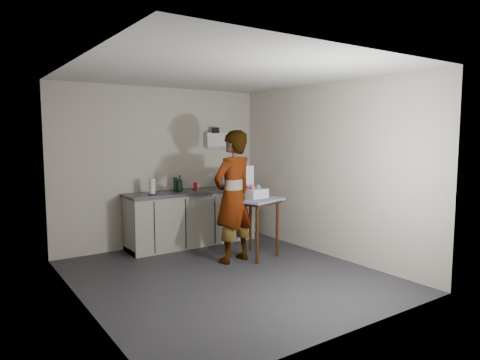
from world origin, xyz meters
TOP-DOWN VIEW (x-y plane):
  - ground at (0.00, 0.00)m, footprint 4.00×4.00m
  - wall_back at (0.00, 1.99)m, footprint 3.60×0.02m
  - wall_right at (1.79, 0.00)m, footprint 0.02×4.00m
  - wall_left at (-1.79, 0.00)m, footprint 0.02×4.00m
  - ceiling at (0.00, 0.00)m, footprint 3.60×4.00m
  - kitchen_counter at (0.40, 1.70)m, footprint 2.24×0.62m
  - wall_shelf at (1.00, 1.92)m, footprint 0.42×0.18m
  - side_table at (0.80, 0.51)m, footprint 0.86×0.86m
  - standing_man at (0.42, 0.49)m, footprint 0.77×0.59m
  - soap_bottle at (0.17, 1.69)m, footprint 0.11×0.11m
  - soda_can at (0.47, 1.71)m, footprint 0.07×0.07m
  - dark_bottle at (0.13, 1.77)m, footprint 0.07×0.07m
  - paper_towel at (-0.34, 1.61)m, footprint 0.14×0.14m
  - dish_rack at (1.10, 1.69)m, footprint 0.37×0.27m
  - bakery_box at (0.82, 0.57)m, footprint 0.37×0.38m

SIDE VIEW (x-z plane):
  - ground at x=0.00m, z-range 0.00..0.00m
  - kitchen_counter at x=0.40m, z-range -0.03..0.88m
  - side_table at x=0.80m, z-range 0.33..1.23m
  - standing_man at x=0.42m, z-range 0.00..1.90m
  - dish_rack at x=1.10m, z-range 0.84..1.10m
  - soda_can at x=0.47m, z-range 0.91..1.04m
  - bakery_box at x=0.82m, z-range 0.77..1.23m
  - dark_bottle at x=0.13m, z-range 0.91..1.14m
  - paper_towel at x=-0.34m, z-range 0.90..1.15m
  - soap_bottle at x=0.17m, z-range 0.91..1.17m
  - wall_back at x=0.00m, z-range 0.00..2.60m
  - wall_right at x=1.79m, z-range 0.00..2.60m
  - wall_left at x=-1.79m, z-range 0.00..2.60m
  - wall_shelf at x=1.00m, z-range 1.56..1.93m
  - ceiling at x=0.00m, z-range 2.59..2.60m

